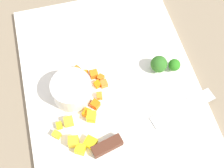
% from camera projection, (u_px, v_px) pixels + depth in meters
% --- Properties ---
extents(ground_plane, '(4.00, 4.00, 0.00)m').
position_uv_depth(ground_plane, '(112.00, 89.00, 0.66)').
color(ground_plane, '#85755C').
extents(cutting_board, '(0.52, 0.37, 0.01)m').
position_uv_depth(cutting_board, '(112.00, 87.00, 0.66)').
color(cutting_board, white).
rests_on(cutting_board, ground_plane).
extents(prep_bowl, '(0.08, 0.08, 0.05)m').
position_uv_depth(prep_bowl, '(72.00, 89.00, 0.62)').
color(prep_bowl, white).
rests_on(prep_bowl, cutting_board).
extents(chef_knife, '(0.09, 0.28, 0.02)m').
position_uv_depth(chef_knife, '(134.00, 132.00, 0.60)').
color(chef_knife, silver).
rests_on(chef_knife, cutting_board).
extents(carrot_dice_0, '(0.02, 0.02, 0.01)m').
position_uv_depth(carrot_dice_0, '(101.00, 78.00, 0.66)').
color(carrot_dice_0, orange).
rests_on(carrot_dice_0, cutting_board).
extents(carrot_dice_1, '(0.02, 0.02, 0.02)m').
position_uv_depth(carrot_dice_1, '(94.00, 74.00, 0.66)').
color(carrot_dice_1, orange).
rests_on(carrot_dice_1, cutting_board).
extents(carrot_dice_2, '(0.01, 0.01, 0.01)m').
position_uv_depth(carrot_dice_2, '(85.00, 73.00, 0.66)').
color(carrot_dice_2, orange).
rests_on(carrot_dice_2, cutting_board).
extents(carrot_dice_3, '(0.02, 0.02, 0.01)m').
position_uv_depth(carrot_dice_3, '(104.00, 84.00, 0.65)').
color(carrot_dice_3, orange).
rests_on(carrot_dice_3, cutting_board).
extents(carrot_dice_4, '(0.02, 0.02, 0.01)m').
position_uv_depth(carrot_dice_4, '(97.00, 84.00, 0.65)').
color(carrot_dice_4, orange).
rests_on(carrot_dice_4, cutting_board).
extents(carrot_dice_5, '(0.02, 0.02, 0.01)m').
position_uv_depth(carrot_dice_5, '(77.00, 70.00, 0.66)').
color(carrot_dice_5, orange).
rests_on(carrot_dice_5, cutting_board).
extents(carrot_dice_6, '(0.02, 0.02, 0.01)m').
position_uv_depth(carrot_dice_6, '(87.00, 113.00, 0.62)').
color(carrot_dice_6, orange).
rests_on(carrot_dice_6, cutting_board).
extents(carrot_dice_7, '(0.02, 0.01, 0.01)m').
position_uv_depth(carrot_dice_7, '(99.00, 96.00, 0.63)').
color(carrot_dice_7, orange).
rests_on(carrot_dice_7, cutting_board).
extents(carrot_dice_8, '(0.02, 0.02, 0.02)m').
position_uv_depth(carrot_dice_8, '(95.00, 104.00, 0.62)').
color(carrot_dice_8, orange).
rests_on(carrot_dice_8, cutting_board).
extents(pepper_dice_0, '(0.02, 0.02, 0.01)m').
position_uv_depth(pepper_dice_0, '(57.00, 135.00, 0.59)').
color(pepper_dice_0, yellow).
rests_on(pepper_dice_0, cutting_board).
extents(pepper_dice_1, '(0.02, 0.02, 0.02)m').
position_uv_depth(pepper_dice_1, '(80.00, 149.00, 0.58)').
color(pepper_dice_1, yellow).
rests_on(pepper_dice_1, cutting_board).
extents(pepper_dice_2, '(0.02, 0.02, 0.01)m').
position_uv_depth(pepper_dice_2, '(86.00, 113.00, 0.62)').
color(pepper_dice_2, yellow).
rests_on(pepper_dice_2, cutting_board).
extents(pepper_dice_3, '(0.02, 0.02, 0.02)m').
position_uv_depth(pepper_dice_3, '(69.00, 121.00, 0.61)').
color(pepper_dice_3, yellow).
rests_on(pepper_dice_3, cutting_board).
extents(pepper_dice_4, '(0.02, 0.02, 0.02)m').
position_uv_depth(pepper_dice_4, '(91.00, 117.00, 0.61)').
color(pepper_dice_4, yellow).
rests_on(pepper_dice_4, cutting_board).
extents(pepper_dice_5, '(0.02, 0.02, 0.02)m').
position_uv_depth(pepper_dice_5, '(74.00, 142.00, 0.58)').
color(pepper_dice_5, yellow).
rests_on(pepper_dice_5, cutting_board).
extents(pepper_dice_6, '(0.01, 0.01, 0.01)m').
position_uv_depth(pepper_dice_6, '(59.00, 126.00, 0.60)').
color(pepper_dice_6, yellow).
rests_on(pepper_dice_6, cutting_board).
extents(pepper_dice_7, '(0.03, 0.03, 0.02)m').
position_uv_depth(pepper_dice_7, '(91.00, 143.00, 0.59)').
color(pepper_dice_7, yellow).
rests_on(pepper_dice_7, cutting_board).
extents(broccoli_floret_0, '(0.04, 0.04, 0.04)m').
position_uv_depth(broccoli_floret_0, '(159.00, 64.00, 0.65)').
color(broccoli_floret_0, '#81BC57').
rests_on(broccoli_floret_0, cutting_board).
extents(broccoli_floret_1, '(0.03, 0.03, 0.03)m').
position_uv_depth(broccoli_floret_1, '(174.00, 65.00, 0.66)').
color(broccoli_floret_1, '#83B05D').
rests_on(broccoli_floret_1, cutting_board).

